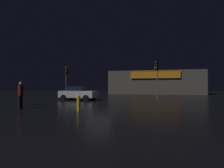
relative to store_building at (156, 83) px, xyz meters
The scene contains 7 objects.
ground_plane 26.54m from the store_building, 99.88° to the right, with size 120.00×120.00×0.00m, color black.
store_building is the anchor object (origin of this frame).
traffic_signal_opposite 20.41m from the store_building, 87.82° to the right, with size 0.42×0.42×4.47m.
traffic_signal_cross_left 23.18m from the store_building, 117.22° to the right, with size 0.43×0.42×4.21m.
car_near 25.21m from the store_building, 107.35° to the right, with size 4.13×2.20×1.53m.
pedestrian 33.86m from the store_building, 103.48° to the right, with size 0.44×0.44×1.81m.
fire_hydrant 33.68m from the store_building, 95.81° to the right, with size 0.22×0.22×0.98m.
Camera 1 is at (6.07, -18.94, 1.46)m, focal length 33.06 mm.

